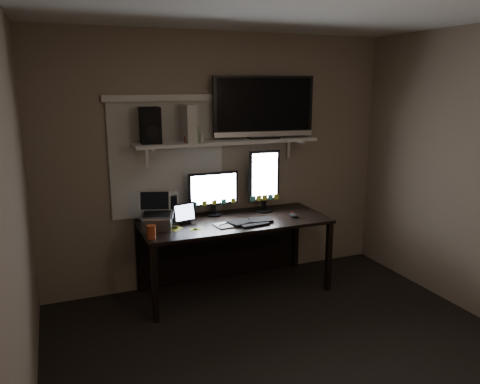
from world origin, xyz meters
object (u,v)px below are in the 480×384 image
monitor_landscape (213,194)px  game_console (188,123)px  speaker (150,125)px  laptop (157,211)px  mouse (294,215)px  tablet (184,213)px  monitor_portrait (264,181)px  keyboard (251,221)px  cup (151,232)px  desk (230,234)px  tv (263,107)px

monitor_landscape → game_console: (-0.25, -0.03, 0.70)m
speaker → laptop: bearing=-89.9°
mouse → tablet: bearing=152.5°
monitor_landscape → monitor_portrait: bearing=-5.7°
monitor_landscape → keyboard: (0.24, -0.38, -0.21)m
speaker → mouse: bearing=-11.1°
monitor_landscape → cup: bearing=-146.8°
laptop → game_console: 0.87m
game_console → speaker: (-0.35, 0.02, -0.01)m
tablet → cup: bearing=-152.9°
monitor_portrait → cup: (-1.25, -0.43, -0.26)m
laptop → speaker: size_ratio=1.00×
tablet → game_console: 0.84m
laptop → game_console: bearing=47.2°
tablet → speaker: speaker is taller
mouse → keyboard: bearing=164.2°
desk → tv: 1.29m
keyboard → cup: bearing=179.6°
desk → speaker: bearing=171.8°
monitor_landscape → mouse: size_ratio=4.70×
keyboard → game_console: size_ratio=1.23×
speaker → monitor_portrait: bearing=2.1°
tablet → laptop: (-0.27, -0.06, 0.06)m
cup → mouse: bearing=4.5°
monitor_portrait → tablet: (-0.87, -0.12, -0.22)m
mouse → speaker: bearing=147.6°
game_console → monitor_portrait: bearing=-1.3°
tablet → tv: size_ratio=0.23×
desk → mouse: (0.58, -0.25, 0.20)m
cup → game_console: bearing=43.7°
monitor_landscape → monitor_portrait: size_ratio=0.79×
desk → mouse: bearing=-23.7°
tablet → game_console: size_ratio=0.66×
laptop → game_console: game_console is taller
desk → keyboard: (0.11, -0.26, 0.19)m
speaker → desk: bearing=-4.0°
desk → laptop: (-0.74, -0.12, 0.34)m
tv → mouse: bearing=-53.7°
keyboard → tablet: bearing=154.3°
monitor_landscape → mouse: (0.71, -0.37, -0.20)m
keyboard → mouse: mouse is taller
desk → monitor_portrait: size_ratio=2.81×
keyboard → speaker: 1.28m
keyboard → tv: 1.13m
monitor_portrait → laptop: 1.16m
laptop → game_console: size_ratio=0.95×
desk → mouse: mouse is taller
monitor_landscape → mouse: bearing=-27.6°
monitor_landscape → mouse: monitor_landscape is taller
cup → speaker: speaker is taller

